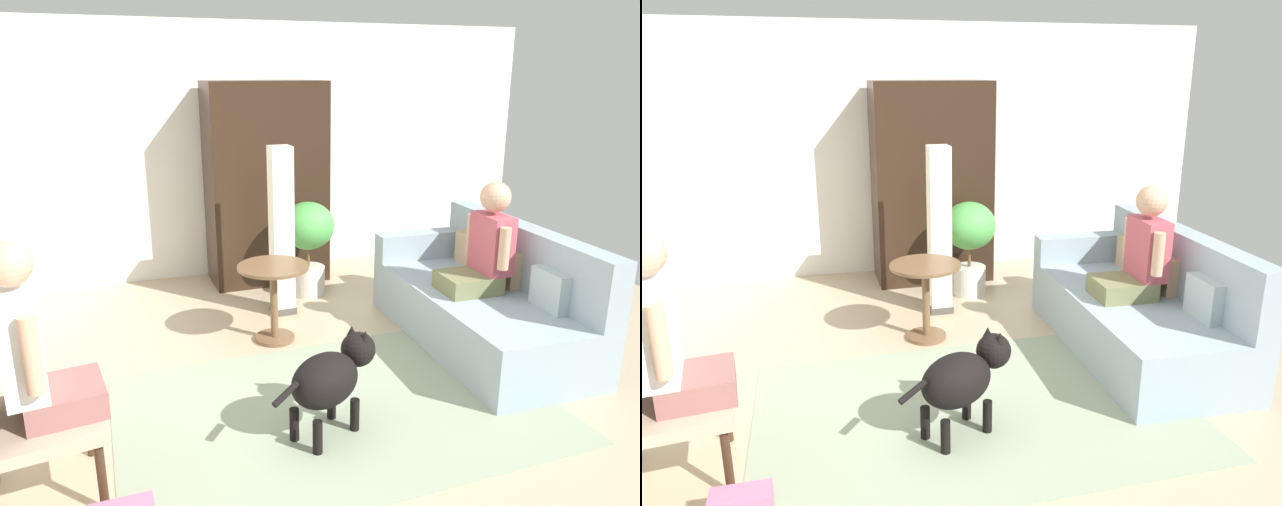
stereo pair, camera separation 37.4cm
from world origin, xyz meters
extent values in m
plane|color=tan|center=(0.00, 0.00, 0.00)|extent=(7.45, 7.45, 0.00)
cube|color=silver|center=(0.00, 2.94, 1.26)|extent=(6.81, 0.12, 2.51)
cube|color=gray|center=(0.07, -0.05, 0.00)|extent=(2.69, 1.82, 0.01)
cube|color=#8EA0AD|center=(1.46, 0.49, 0.22)|extent=(1.00, 2.00, 0.44)
cube|color=#8EA0AD|center=(1.83, 0.47, 0.67)|extent=(0.26, 1.97, 0.47)
cube|color=#8EA0AD|center=(1.50, 1.38, 0.55)|extent=(0.93, 0.22, 0.24)
cube|color=#9EB2B7|center=(1.68, -0.01, 0.58)|extent=(0.11, 0.32, 0.28)
cube|color=tan|center=(1.70, 0.53, 0.58)|extent=(0.11, 0.32, 0.28)
cube|color=tan|center=(1.73, 1.06, 0.58)|extent=(0.11, 0.26, 0.28)
cylinder|color=#382316|center=(-1.39, -0.01, 0.19)|extent=(0.04, 0.04, 0.38)
cylinder|color=#382316|center=(-1.33, -0.51, 0.19)|extent=(0.04, 0.04, 0.38)
cube|color=tan|center=(-1.59, -0.29, 0.41)|extent=(0.64, 0.66, 0.06)
cube|color=olive|center=(1.35, 0.49, 0.51)|extent=(0.43, 0.37, 0.14)
cube|color=#B24C59|center=(1.53, 0.48, 0.80)|extent=(0.19, 0.36, 0.44)
sphere|color=tan|center=(1.53, 0.48, 1.15)|extent=(0.23, 0.23, 0.23)
cylinder|color=tan|center=(1.48, 0.27, 0.82)|extent=(0.08, 0.08, 0.31)
cylinder|color=tan|center=(1.50, 0.70, 0.82)|extent=(0.08, 0.08, 0.31)
cube|color=#8A5854|center=(-1.46, -0.27, 0.51)|extent=(0.41, 0.40, 0.14)
cube|color=white|center=(-1.61, -0.29, 0.84)|extent=(0.22, 0.38, 0.52)
sphere|color=tan|center=(-1.61, -0.29, 1.22)|extent=(0.21, 0.21, 0.21)
cylinder|color=tan|center=(-1.60, -0.07, 0.87)|extent=(0.08, 0.08, 0.36)
cylinder|color=tan|center=(-1.55, -0.50, 0.87)|extent=(0.08, 0.08, 0.36)
cylinder|color=brown|center=(-0.01, 1.07, 0.61)|extent=(0.55, 0.55, 0.02)
cylinder|color=brown|center=(-0.01, 1.07, 0.30)|extent=(0.06, 0.06, 0.59)
cylinder|color=brown|center=(-0.01, 1.07, 0.01)|extent=(0.31, 0.31, 0.03)
ellipsoid|color=black|center=(-0.11, -0.29, 0.36)|extent=(0.54, 0.48, 0.31)
sphere|color=black|center=(0.15, -0.16, 0.45)|extent=(0.21, 0.21, 0.21)
cone|color=black|center=(0.13, -0.11, 0.55)|extent=(0.06, 0.06, 0.06)
cone|color=black|center=(0.18, -0.21, 0.55)|extent=(0.06, 0.06, 0.06)
cylinder|color=black|center=(-0.38, -0.42, 0.40)|extent=(0.18, 0.11, 0.10)
cylinder|color=black|center=(-0.01, -0.13, 0.10)|extent=(0.06, 0.06, 0.20)
cylinder|color=black|center=(0.08, -0.30, 0.10)|extent=(0.06, 0.06, 0.20)
cylinder|color=black|center=(-0.29, -0.27, 0.10)|extent=(0.06, 0.06, 0.20)
cylinder|color=black|center=(-0.21, -0.44, 0.10)|extent=(0.06, 0.06, 0.20)
cylinder|color=beige|center=(0.58, 1.95, 0.14)|extent=(0.31, 0.31, 0.27)
cylinder|color=brown|center=(0.58, 1.95, 0.37)|extent=(0.03, 0.03, 0.20)
ellipsoid|color=#4A9C47|center=(0.58, 1.95, 0.67)|extent=(0.49, 0.49, 0.44)
cube|color=#4C4742|center=(0.22, 1.60, 0.03)|extent=(0.20, 0.20, 0.06)
cube|color=white|center=(0.22, 1.60, 0.76)|extent=(0.18, 0.18, 1.40)
cube|color=black|center=(0.35, 2.53, 0.98)|extent=(1.14, 0.56, 1.96)
camera|label=1|loc=(-1.20, -3.15, 2.04)|focal=33.81mm
camera|label=2|loc=(-0.85, -3.26, 2.04)|focal=33.81mm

